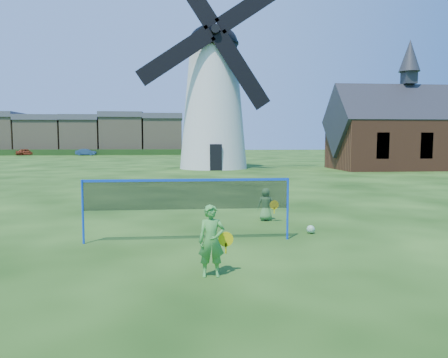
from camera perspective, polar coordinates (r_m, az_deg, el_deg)
ground at (r=10.55m, az=-0.83°, el=-8.39°), size 220.00×220.00×0.00m
windmill at (r=38.49m, az=-1.45°, el=10.92°), size 13.18×6.04×18.25m
chapel at (r=40.59m, az=23.38°, el=5.66°), size 13.21×6.40×11.17m
badminton_net at (r=10.39m, az=-4.94°, el=-2.23°), size 5.05×0.05×1.55m
player_girl at (r=7.78m, az=-1.68°, el=-8.33°), size 0.66×0.35×1.32m
player_boy at (r=13.24m, az=5.65°, el=-3.40°), size 0.62×0.40×1.02m
play_ball at (r=11.65m, az=11.58°, el=-6.65°), size 0.22×0.22×0.22m
terraced_houses at (r=86.17m, az=-22.93°, el=5.62°), size 51.14×8.40×7.80m
hedge at (r=79.14m, az=-21.00°, el=3.36°), size 62.00×0.80×1.00m
car_left at (r=80.76m, az=-25.03°, el=3.31°), size 3.66×2.57×1.16m
car_right at (r=76.78m, az=-18.06°, el=3.45°), size 3.49×1.54×1.12m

